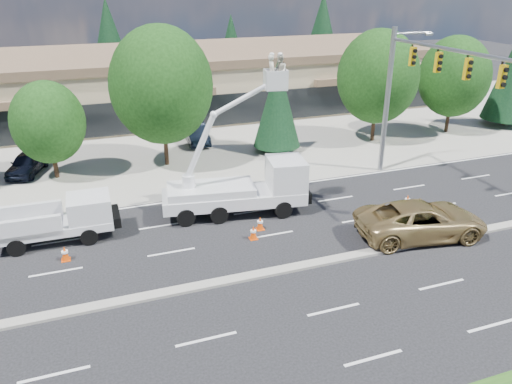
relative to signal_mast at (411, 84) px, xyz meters
name	(u,v)px	position (x,y,z in m)	size (l,w,h in m)	color
ground	(299,268)	(-10.03, -7.04, -6.06)	(140.00, 140.00, 0.00)	black
concrete_apron	(194,139)	(-10.03, 12.96, -6.05)	(140.00, 22.00, 0.01)	gray
road_median	(299,266)	(-10.03, -7.04, -6.00)	(120.00, 0.55, 0.12)	gray
strip_mall	(167,80)	(-10.03, 22.93, -3.23)	(50.40, 15.40, 5.50)	tan
tree_front_c	(48,122)	(-20.03, 7.96, -2.49)	(4.40, 4.40, 6.11)	#332114
tree_front_d	(161,85)	(-13.03, 7.96, -0.71)	(6.58, 6.58, 9.13)	#332114
tree_front_e	(277,103)	(-5.03, 7.96, -2.51)	(3.35, 3.35, 6.61)	#332114
tree_front_f	(378,77)	(2.97, 7.96, -1.16)	(6.03, 6.03, 8.36)	#332114
tree_front_g	(454,77)	(9.97, 7.96, -1.58)	(5.51, 5.51, 7.65)	#332114
tree_back_b	(109,41)	(-14.03, 34.96, -0.81)	(4.96, 4.96, 9.77)	#332114
tree_back_c	(231,46)	(-0.03, 34.96, -1.90)	(3.93, 3.93, 7.75)	#332114
tree_back_d	(322,31)	(11.97, 34.96, -0.65)	(5.12, 5.12, 10.09)	#332114
signal_mast	(411,84)	(0.00, 0.00, 0.00)	(2.76, 10.16, 9.00)	gray
utility_pickup	(63,223)	(-19.63, -0.85, -5.20)	(5.44, 2.22, 2.07)	silver
bucket_truck	(247,181)	(-10.34, -0.96, -4.27)	(7.78, 3.43, 8.36)	silver
traffic_cone_a	(65,253)	(-19.61, -2.92, -5.72)	(0.40, 0.40, 0.70)	#DA4306
traffic_cone_b	(253,232)	(-11.03, -3.90, -5.72)	(0.40, 0.40, 0.70)	#DA4306
traffic_cone_c	(260,223)	(-10.38, -3.09, -5.72)	(0.40, 0.40, 0.70)	#DA4306
traffic_cone_d	(407,201)	(-1.79, -3.28, -5.72)	(0.40, 0.40, 0.70)	#DA4306
minivan	(421,220)	(-3.29, -6.40, -5.18)	(2.91, 6.30, 1.75)	#9E824C
parked_car_west	(27,163)	(-21.76, 9.33, -5.36)	(1.64, 4.07, 1.39)	black
parked_car_east	(196,133)	(-10.03, 12.07, -5.34)	(1.52, 4.36, 1.44)	black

